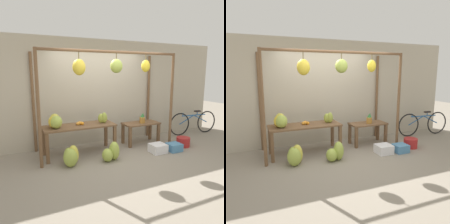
{
  "view_description": "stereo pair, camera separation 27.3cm",
  "coord_description": "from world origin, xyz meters",
  "views": [
    {
      "loc": [
        -2.11,
        -4.19,
        1.94
      ],
      "look_at": [
        0.14,
        0.66,
        0.96
      ],
      "focal_mm": 35.0,
      "sensor_mm": 36.0,
      "label": 1
    },
    {
      "loc": [
        -1.86,
        -4.3,
        1.94
      ],
      "look_at": [
        0.14,
        0.66,
        0.96
      ],
      "focal_mm": 35.0,
      "sensor_mm": 36.0,
      "label": 2
    }
  ],
  "objects": [
    {
      "name": "blue_bucket",
      "position": [
        1.94,
        0.04,
        0.12
      ],
      "size": [
        0.35,
        0.35,
        0.24
      ],
      "color": "#AD2323",
      "rests_on": "ground_plane"
    },
    {
      "name": "banana_pile_on_table",
      "position": [
        -1.27,
        0.63,
        0.86
      ],
      "size": [
        0.41,
        0.48,
        0.33
      ],
      "color": "gold",
      "rests_on": "display_table_main"
    },
    {
      "name": "ground_plane",
      "position": [
        0.0,
        0.0,
        0.0
      ],
      "size": [
        20.0,
        20.0,
        0.0
      ],
      "primitive_type": "plane",
      "color": "gray"
    },
    {
      "name": "parked_bicycle",
      "position": [
        3.07,
        0.83,
        0.37
      ],
      "size": [
        1.75,
        0.18,
        0.75
      ],
      "color": "black",
      "rests_on": "ground_plane"
    },
    {
      "name": "orange_pile",
      "position": [
        -0.69,
        0.67,
        0.75
      ],
      "size": [
        0.18,
        0.13,
        0.09
      ],
      "color": "orange",
      "rests_on": "display_table_main"
    },
    {
      "name": "banana_pile_ground_left",
      "position": [
        -1.07,
        0.1,
        0.2
      ],
      "size": [
        0.42,
        0.5,
        0.43
      ],
      "color": "gold",
      "rests_on": "ground_plane"
    },
    {
      "name": "pineapple_cluster",
      "position": [
        1.06,
        0.69,
        0.69
      ],
      "size": [
        0.17,
        0.15,
        0.28
      ],
      "color": "#A3702D",
      "rests_on": "display_table_side"
    },
    {
      "name": "banana_pile_ground_right",
      "position": [
        -0.19,
        -0.02,
        0.18
      ],
      "size": [
        0.43,
        0.31,
        0.42
      ],
      "color": "#9EB247",
      "rests_on": "ground_plane"
    },
    {
      "name": "papaya_pile",
      "position": [
        -0.11,
        0.65,
        0.83
      ],
      "size": [
        0.24,
        0.21,
        0.26
      ],
      "color": "#93A33D",
      "rests_on": "display_table_main"
    },
    {
      "name": "display_table_main",
      "position": [
        -0.7,
        0.66,
        0.61
      ],
      "size": [
        1.69,
        0.64,
        0.71
      ],
      "color": "brown",
      "rests_on": "ground_plane"
    },
    {
      "name": "stall_awning",
      "position": [
        -0.06,
        0.46,
        1.74
      ],
      "size": [
        3.36,
        1.2,
        2.41
      ],
      "color": "brown",
      "rests_on": "ground_plane"
    },
    {
      "name": "fruit_crate_purple",
      "position": [
        1.49,
        -0.13,
        0.1
      ],
      "size": [
        0.34,
        0.31,
        0.19
      ],
      "color": "#4C84B2",
      "rests_on": "ground_plane"
    },
    {
      "name": "fruit_crate_white",
      "position": [
        1.05,
        -0.05,
        0.11
      ],
      "size": [
        0.37,
        0.34,
        0.21
      ],
      "color": "silver",
      "rests_on": "ground_plane"
    },
    {
      "name": "display_table_side",
      "position": [
        1.05,
        0.74,
        0.46
      ],
      "size": [
        0.99,
        0.5,
        0.59
      ],
      "color": "brown",
      "rests_on": "ground_plane"
    },
    {
      "name": "shop_wall_back",
      "position": [
        0.0,
        1.37,
        1.4
      ],
      "size": [
        8.0,
        0.08,
        2.8
      ],
      "color": "#B2A893",
      "rests_on": "ground_plane"
    }
  ]
}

